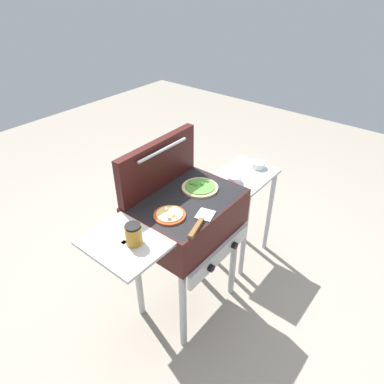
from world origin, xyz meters
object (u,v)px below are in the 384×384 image
(pizza_cheese, at_px, (170,215))
(topping_bowl_near, at_px, (258,165))
(sauce_jar, at_px, (134,234))
(grill, at_px, (186,220))
(pizza_veggie, at_px, (200,187))
(topping_bowl_far, at_px, (234,179))
(prep_table, at_px, (242,199))
(spatula, at_px, (200,222))

(pizza_cheese, distance_m, topping_bowl_near, 0.99)
(sauce_jar, bearing_deg, grill, 5.17)
(pizza_veggie, bearing_deg, pizza_cheese, -172.39)
(pizza_cheese, bearing_deg, pizza_veggie, 7.61)
(pizza_cheese, height_order, topping_bowl_near, pizza_cheese)
(topping_bowl_far, bearing_deg, sauce_jar, -177.18)
(grill, bearing_deg, sauce_jar, -174.83)
(pizza_veggie, distance_m, topping_bowl_far, 0.40)
(pizza_cheese, bearing_deg, prep_table, 2.39)
(sauce_jar, distance_m, spatula, 0.36)
(prep_table, bearing_deg, topping_bowl_near, -10.80)
(sauce_jar, xyz_separation_m, spatula, (0.32, -0.16, -0.05))
(grill, xyz_separation_m, topping_bowl_near, (0.81, -0.02, 0.03))
(grill, relative_size, pizza_cheese, 5.51)
(topping_bowl_near, bearing_deg, prep_table, 169.20)
(spatula, height_order, topping_bowl_near, spatula)
(sauce_jar, height_order, topping_bowl_far, sauce_jar)
(spatula, height_order, topping_bowl_far, spatula)
(spatula, bearing_deg, grill, 59.18)
(grill, height_order, spatula, spatula)
(prep_table, bearing_deg, spatula, -165.76)
(pizza_cheese, relative_size, topping_bowl_near, 1.61)
(grill, xyz_separation_m, topping_bowl_far, (0.53, 0.01, 0.03))
(topping_bowl_near, bearing_deg, spatula, -169.43)
(grill, distance_m, topping_bowl_far, 0.53)
(pizza_cheese, relative_size, prep_table, 0.23)
(grill, relative_size, pizza_veggie, 4.36)
(spatula, distance_m, topping_bowl_far, 0.69)
(grill, distance_m, sauce_jar, 0.48)
(pizza_cheese, height_order, sauce_jar, sauce_jar)
(prep_table, bearing_deg, pizza_veggie, 179.19)
(grill, xyz_separation_m, pizza_cheese, (-0.17, -0.03, 0.15))
(grill, distance_m, topping_bowl_near, 0.82)
(grill, relative_size, topping_bowl_near, 8.87)
(spatula, relative_size, prep_table, 0.35)
(spatula, relative_size, topping_bowl_far, 2.69)
(pizza_veggie, bearing_deg, topping_bowl_far, -0.53)
(grill, xyz_separation_m, sauce_jar, (-0.44, -0.04, 0.20))
(prep_table, bearing_deg, sauce_jar, -177.74)
(pizza_cheese, xyz_separation_m, spatula, (0.05, -0.17, -0.00))
(sauce_jar, relative_size, topping_bowl_far, 1.10)
(sauce_jar, xyz_separation_m, prep_table, (1.11, 0.04, -0.41))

